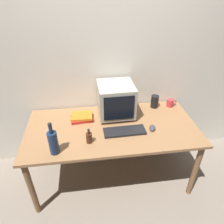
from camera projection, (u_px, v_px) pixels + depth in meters
The scene contains 11 objects.
ground_plane at pixel (112, 174), 2.54m from camera, with size 6.00×6.00×0.00m, color gray.
back_wall at pixel (106, 64), 2.27m from camera, with size 4.00×0.08×2.50m, color silver.
desk at pixel (112, 132), 2.18m from camera, with size 1.77×0.86×0.74m.
crt_monitor at pixel (116, 100), 2.22m from camera, with size 0.39×0.40×0.37m.
keyboard at pixel (125, 131), 2.05m from camera, with size 0.42×0.15×0.02m, color black.
computer_mouse at pixel (152, 128), 2.09m from camera, with size 0.06×0.10×0.04m, color #3F3F47.
bottle_tall at pixel (53, 142), 1.75m from camera, with size 0.08×0.08×0.33m.
bottle_short at pixel (89, 137), 1.90m from camera, with size 0.06×0.06×0.16m.
book_stack at pixel (82, 118), 2.22m from camera, with size 0.25×0.19×0.06m.
mug at pixel (170, 103), 2.46m from camera, with size 0.12×0.08×0.09m.
metal_canister at pixel (155, 101), 2.43m from camera, with size 0.09×0.09×0.15m, color black.
Camera 1 is at (-0.23, -1.70, 2.03)m, focal length 32.74 mm.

